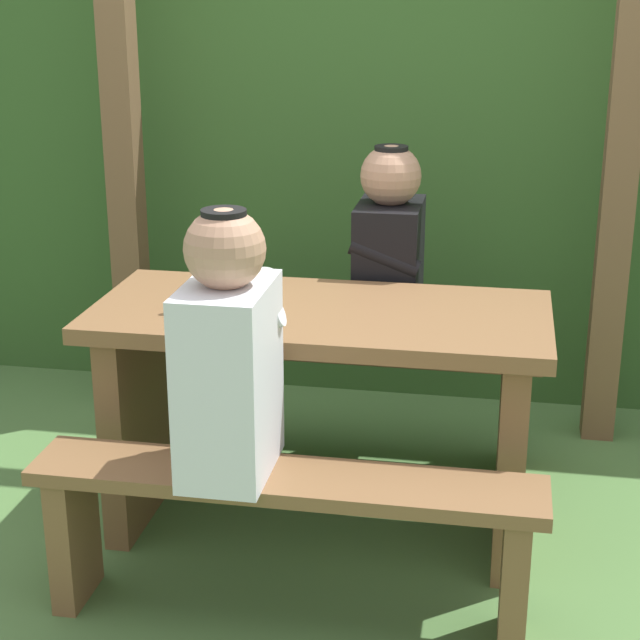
# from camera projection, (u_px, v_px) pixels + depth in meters

# --- Properties ---
(ground_plane) EXTENTS (12.00, 12.00, 0.00)m
(ground_plane) POSITION_uv_depth(u_px,v_px,m) (320.00, 525.00, 3.41)
(ground_plane) COLOR #4C753C
(hedge_backdrop) EXTENTS (6.40, 1.10, 1.85)m
(hedge_backdrop) POSITION_uv_depth(u_px,v_px,m) (387.00, 157.00, 4.71)
(hedge_backdrop) COLOR #325925
(hedge_backdrop) RESTS_ON ground_plane
(pergola_post_left) EXTENTS (0.12, 0.12, 2.12)m
(pergola_post_left) POSITION_uv_depth(u_px,v_px,m) (124.00, 150.00, 4.05)
(pergola_post_left) COLOR brown
(pergola_post_left) RESTS_ON ground_plane
(pergola_post_right) EXTENTS (0.12, 0.12, 2.12)m
(pergola_post_right) POSITION_uv_depth(u_px,v_px,m) (621.00, 166.00, 3.73)
(pergola_post_right) COLOR brown
(pergola_post_right) RESTS_ON ground_plane
(picnic_table) EXTENTS (1.40, 0.64, 0.75)m
(picnic_table) POSITION_uv_depth(u_px,v_px,m) (320.00, 382.00, 3.24)
(picnic_table) COLOR brown
(picnic_table) RESTS_ON ground_plane
(bench_near) EXTENTS (1.40, 0.24, 0.45)m
(bench_near) POSITION_uv_depth(u_px,v_px,m) (285.00, 516.00, 2.81)
(bench_near) COLOR brown
(bench_near) RESTS_ON ground_plane
(bench_far) EXTENTS (1.40, 0.24, 0.45)m
(bench_far) POSITION_uv_depth(u_px,v_px,m) (346.00, 375.00, 3.79)
(bench_far) COLOR brown
(bench_far) RESTS_ON ground_plane
(person_white_shirt) EXTENTS (0.25, 0.35, 0.72)m
(person_white_shirt) POSITION_uv_depth(u_px,v_px,m) (228.00, 354.00, 2.69)
(person_white_shirt) COLOR silver
(person_white_shirt) RESTS_ON bench_near
(person_black_coat) EXTENTS (0.25, 0.35, 0.72)m
(person_black_coat) POSITION_uv_depth(u_px,v_px,m) (389.00, 256.00, 3.62)
(person_black_coat) COLOR black
(person_black_coat) RESTS_ON bench_far
(drinking_glass) EXTENTS (0.07, 0.07, 0.08)m
(drinking_glass) POSITION_uv_depth(u_px,v_px,m) (263.00, 281.00, 3.31)
(drinking_glass) COLOR silver
(drinking_glass) RESTS_ON picnic_table
(bottle_left) EXTENTS (0.06, 0.06, 0.24)m
(bottle_left) POSITION_uv_depth(u_px,v_px,m) (245.00, 283.00, 3.11)
(bottle_left) COLOR silver
(bottle_left) RESTS_ON picnic_table
(bottle_right) EXTENTS (0.06, 0.06, 0.24)m
(bottle_right) POSITION_uv_depth(u_px,v_px,m) (234.00, 272.00, 3.18)
(bottle_right) COLOR silver
(bottle_right) RESTS_ON picnic_table
(bottle_center) EXTENTS (0.06, 0.06, 0.24)m
(bottle_center) POSITION_uv_depth(u_px,v_px,m) (204.00, 280.00, 3.14)
(bottle_center) COLOR silver
(bottle_center) RESTS_ON picnic_table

